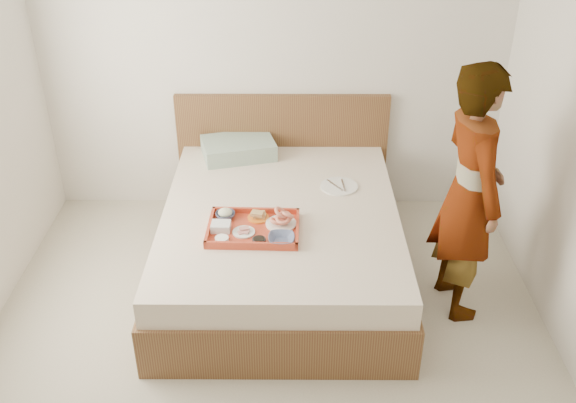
% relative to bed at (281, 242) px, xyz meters
% --- Properties ---
extents(ground, '(3.50, 4.00, 0.01)m').
position_rel_bed_xyz_m(ground, '(-0.07, -1.00, -0.27)').
color(ground, '#BCB49F').
rests_on(ground, ground).
extents(wall_back, '(3.50, 0.01, 2.60)m').
position_rel_bed_xyz_m(wall_back, '(-0.07, 1.00, 1.04)').
color(wall_back, silver).
rests_on(wall_back, ground).
extents(bed, '(1.65, 2.00, 0.53)m').
position_rel_bed_xyz_m(bed, '(0.00, 0.00, 0.00)').
color(bed, brown).
rests_on(bed, ground).
extents(headboard, '(1.65, 0.06, 0.95)m').
position_rel_bed_xyz_m(headboard, '(0.00, 0.97, 0.21)').
color(headboard, brown).
rests_on(headboard, ground).
extents(pillow, '(0.60, 0.48, 0.13)m').
position_rel_bed_xyz_m(pillow, '(-0.33, 0.79, 0.33)').
color(pillow, '#9AAB9C').
rests_on(pillow, bed).
extents(tray, '(0.58, 0.43, 0.05)m').
position_rel_bed_xyz_m(tray, '(-0.17, -0.27, 0.29)').
color(tray, '#C04A29').
rests_on(tray, bed).
extents(prawn_plate, '(0.20, 0.20, 0.01)m').
position_rel_bed_xyz_m(prawn_plate, '(0.01, -0.21, 0.29)').
color(prawn_plate, white).
rests_on(prawn_plate, tray).
extents(navy_bowl_big, '(0.17, 0.17, 0.04)m').
position_rel_bed_xyz_m(navy_bowl_big, '(0.01, -0.40, 0.30)').
color(navy_bowl_big, '#192849').
rests_on(navy_bowl_big, tray).
extents(sauce_dish, '(0.09, 0.09, 0.03)m').
position_rel_bed_xyz_m(sauce_dish, '(-0.12, -0.42, 0.30)').
color(sauce_dish, black).
rests_on(sauce_dish, tray).
extents(meat_plate, '(0.14, 0.14, 0.01)m').
position_rel_bed_xyz_m(meat_plate, '(-0.22, -0.31, 0.29)').
color(meat_plate, white).
rests_on(meat_plate, tray).
extents(bread_plate, '(0.14, 0.14, 0.01)m').
position_rel_bed_xyz_m(bread_plate, '(-0.14, -0.14, 0.29)').
color(bread_plate, orange).
rests_on(bread_plate, tray).
extents(salad_bowl, '(0.13, 0.13, 0.04)m').
position_rel_bed_xyz_m(salad_bowl, '(-0.35, -0.13, 0.30)').
color(salad_bowl, '#192849').
rests_on(salad_bowl, tray).
extents(plastic_tub, '(0.12, 0.10, 0.05)m').
position_rel_bed_xyz_m(plastic_tub, '(-0.37, -0.28, 0.31)').
color(plastic_tub, silver).
rests_on(plastic_tub, tray).
extents(cheese_round, '(0.09, 0.09, 0.03)m').
position_rel_bed_xyz_m(cheese_round, '(-0.35, -0.40, 0.29)').
color(cheese_round, white).
rests_on(cheese_round, tray).
extents(dinner_plate, '(0.32, 0.32, 0.01)m').
position_rel_bed_xyz_m(dinner_plate, '(0.41, 0.30, 0.27)').
color(dinner_plate, white).
rests_on(dinner_plate, bed).
extents(person, '(0.49, 0.66, 1.65)m').
position_rel_bed_xyz_m(person, '(1.14, -0.29, 0.56)').
color(person, silver).
rests_on(person, ground).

